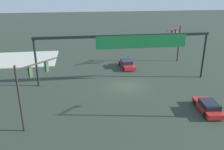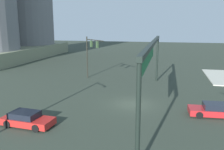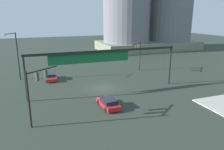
% 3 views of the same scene
% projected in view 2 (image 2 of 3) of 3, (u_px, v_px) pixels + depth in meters
% --- Properties ---
extents(ground_plane, '(187.13, 187.13, 0.00)m').
position_uv_depth(ground_plane, '(133.00, 104.00, 25.70)').
color(ground_plane, '#2E382D').
extents(traffic_signal_near_corner, '(3.64, 3.71, 6.48)m').
position_uv_depth(traffic_signal_near_corner, '(91.00, 50.00, 36.54)').
color(traffic_signal_near_corner, black).
rests_on(traffic_signal_near_corner, ground).
extents(overhead_sign_gantry, '(23.73, 0.43, 6.68)m').
position_uv_depth(overhead_sign_gantry, '(152.00, 52.00, 23.44)').
color(overhead_sign_gantry, black).
rests_on(overhead_sign_gantry, ground).
extents(sedan_car_approaching, '(2.17, 4.51, 1.21)m').
position_uv_depth(sedan_car_approaching, '(27.00, 119.00, 20.16)').
color(sedan_car_approaching, red).
rests_on(sedan_car_approaching, ground).
extents(sedan_car_waiting_far, '(2.15, 4.42, 1.21)m').
position_uv_depth(sedan_car_waiting_far, '(214.00, 110.00, 22.31)').
color(sedan_car_waiting_far, red).
rests_on(sedan_car_waiting_far, ground).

